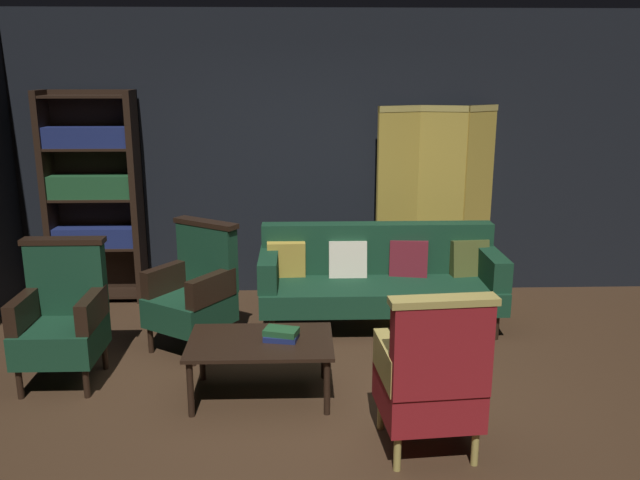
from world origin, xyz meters
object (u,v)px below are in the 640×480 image
folding_screen (440,199)px  velvet_couch (379,275)px  bookshelf (93,193)px  coffee_table (261,347)px  armchair_wing_right (195,290)px  armchair_gilt_accent (431,377)px  book_green_cloth (281,332)px  armchair_wing_left (62,317)px  book_navy_cloth (281,337)px

folding_screen → velvet_couch: (-0.69, -0.82, -0.53)m
bookshelf → coffee_table: bookshelf is taller
coffee_table → armchair_wing_right: 1.07m
bookshelf → armchair_gilt_accent: (2.76, -2.84, -0.58)m
bookshelf → armchair_wing_right: (1.13, -1.22, -0.58)m
armchair_gilt_accent → book_green_cloth: 1.17m
folding_screen → armchair_wing_left: bearing=-149.1°
armchair_wing_left → armchair_wing_right: size_ratio=1.00×
velvet_couch → armchair_wing_right: size_ratio=2.04×
bookshelf → armchair_wing_right: bookshelf is taller
book_green_cloth → book_navy_cloth: bearing=0.0°
bookshelf → velvet_couch: bearing=-15.3°
armchair_wing_right → book_green_cloth: bearing=-50.3°
folding_screen → armchair_wing_right: bearing=-150.0°
folding_screen → armchair_wing_left: folding_screen is taller
armchair_wing_right → book_navy_cloth: (0.73, -0.87, -0.05)m
armchair_wing_right → folding_screen: bearing=30.0°
bookshelf → armchair_wing_left: bookshelf is taller
bookshelf → coffee_table: (1.72, -2.10, -0.70)m
coffee_table → armchair_gilt_accent: (1.04, -0.74, 0.12)m
folding_screen → coffee_table: size_ratio=1.90×
velvet_couch → book_green_cloth: size_ratio=9.29×
folding_screen → book_navy_cloth: size_ratio=8.38×
armchair_wing_left → armchair_gilt_accent: bearing=-22.8°
coffee_table → armchair_wing_right: armchair_wing_right is taller
folding_screen → bookshelf: bearing=-178.6°
coffee_table → bookshelf: bearing=129.2°
folding_screen → book_navy_cloth: folding_screen is taller
coffee_table → book_green_cloth: size_ratio=4.38×
folding_screen → armchair_wing_right: size_ratio=1.83×
armchair_gilt_accent → book_green_cloth: size_ratio=4.56×
bookshelf → armchair_gilt_accent: bearing=-45.9°
armchair_wing_left → book_navy_cloth: (1.60, -0.30, -0.05)m
velvet_couch → book_navy_cloth: 1.59m
bookshelf → velvet_couch: (2.70, -0.74, -0.62)m
velvet_couch → coffee_table: size_ratio=2.12×
folding_screen → book_green_cloth: 2.71m
armchair_wing_left → armchair_wing_right: same height
armchair_gilt_accent → armchair_wing_right: same height
folding_screen → bookshelf: size_ratio=0.93×
folding_screen → armchair_wing_right: folding_screen is taller
armchair_gilt_accent → armchair_wing_right: 2.29m
folding_screen → armchair_gilt_accent: size_ratio=1.83×
bookshelf → book_navy_cloth: (1.86, -2.09, -0.63)m
bookshelf → velvet_couch: size_ratio=0.97×
book_green_cloth → folding_screen: bearing=54.9°
bookshelf → book_green_cloth: bearing=-48.4°
book_navy_cloth → velvet_couch: bearing=58.2°
bookshelf → coffee_table: 2.80m
coffee_table → book_green_cloth: (0.14, 0.01, 0.11)m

